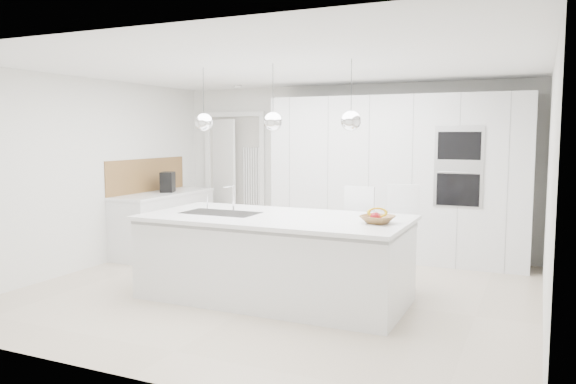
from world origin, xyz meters
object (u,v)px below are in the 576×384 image
at_px(espresso_machine, 168,182).
at_px(bar_stool_left, 355,238).
at_px(fruit_bowl, 378,219).
at_px(bar_stool_right, 400,239).
at_px(island_base, 273,260).

xyz_separation_m(espresso_machine, bar_stool_left, (3.19, -0.79, -0.47)).
bearing_deg(fruit_bowl, bar_stool_right, 88.46).
bearing_deg(fruit_bowl, island_base, -179.27).
distance_m(island_base, bar_stool_right, 1.47).
bearing_deg(bar_stool_right, island_base, -155.11).
relative_size(fruit_bowl, bar_stool_left, 0.28).
bearing_deg(bar_stool_left, island_base, -126.48).
bearing_deg(bar_stool_left, espresso_machine, 169.07).
bearing_deg(island_base, bar_stool_right, 37.66).
distance_m(bar_stool_left, bar_stool_right, 0.51).
height_order(fruit_bowl, espresso_machine, espresso_machine).
xyz_separation_m(island_base, fruit_bowl, (1.13, 0.01, 0.51)).
relative_size(bar_stool_left, bar_stool_right, 0.97).
height_order(fruit_bowl, bar_stool_right, bar_stool_right).
bearing_deg(fruit_bowl, espresso_machine, 156.75).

